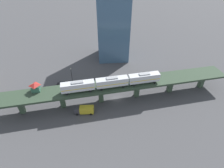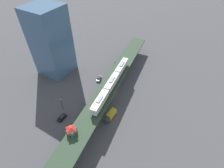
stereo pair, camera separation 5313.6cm
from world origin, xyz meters
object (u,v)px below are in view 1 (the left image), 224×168
Objects in this scene: street_car_green at (161,81)px; street_car_silver at (127,80)px; street_car_black at (62,84)px; office_tower at (113,25)px; signal_hut at (35,87)px; delivery_truck at (84,110)px; subway_train at (112,82)px; street_lamp at (71,74)px.

street_car_silver is (1.40, 15.70, 0.00)m from street_car_green.
street_car_green and street_car_black have the same top height.
street_car_black is at bearing 135.93° from office_tower.
signal_hut is 0.10× the size of office_tower.
delivery_truck is at bearing 134.75° from street_car_silver.
signal_hut is 39.20m from street_car_silver.
subway_train is 10.26× the size of signal_hut.
street_car_green is at bearing -95.09° from street_car_silver.
signal_hut is 0.76× the size of street_car_green.
street_car_green is 0.13× the size of office_tower.
street_car_black is at bearing 31.85° from delivery_truck.
delivery_truck is at bearing -162.05° from street_lamp.
office_tower is (38.32, -31.39, 8.57)m from signal_hut.
signal_hut is 53.66m from street_car_green.
street_car_green is 1.08× the size of street_car_black.
office_tower is (22.67, -20.80, 13.89)m from street_lamp.
street_car_green is 41.43m from street_lamp.
street_car_silver is (12.99, -36.00, -8.49)m from signal_hut.
street_car_silver is at bearing -95.97° from street_lamp.
office_tower is (43.75, -13.97, 16.24)m from delivery_truck.
street_car_green is at bearing -63.59° from delivery_truck.
street_car_black is (0.83, 45.38, 0.00)m from street_car_green.
signal_hut reaches higher than street_lamp.
street_car_silver is (12.95, -7.86, -9.23)m from subway_train.
office_tower is (38.28, -3.25, 7.83)m from subway_train.
subway_train reaches higher than signal_hut.
delivery_truck is at bearing 116.41° from street_car_green.
street_car_silver is at bearing -169.67° from office_tower.
street_car_silver is at bearing -70.16° from signal_hut.
street_car_green is 0.65× the size of delivery_truck.
subway_train reaches higher than delivery_truck.
street_lamp is (21.08, 6.83, 2.35)m from delivery_truck.
office_tower reaches higher than delivery_truck.
street_car_green is (11.59, -51.70, -8.49)m from signal_hut.
subway_train is 39.21m from office_tower.
office_tower is at bearing -42.54° from street_lamp.
delivery_truck is at bearing 117.04° from subway_train.
subway_train is at bearing 175.15° from office_tower.
street_car_black is at bearing -26.96° from signal_hut.
street_car_green and street_car_silver have the same top height.
street_lamp is at bearing 137.46° from office_tower.
street_car_black is (12.39, 21.82, -9.23)m from subway_train.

